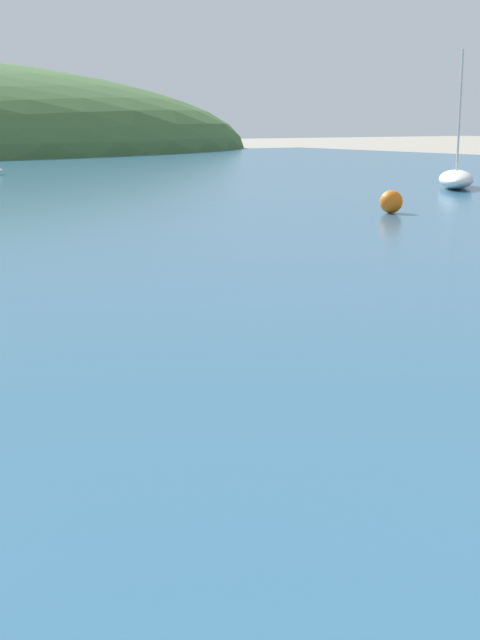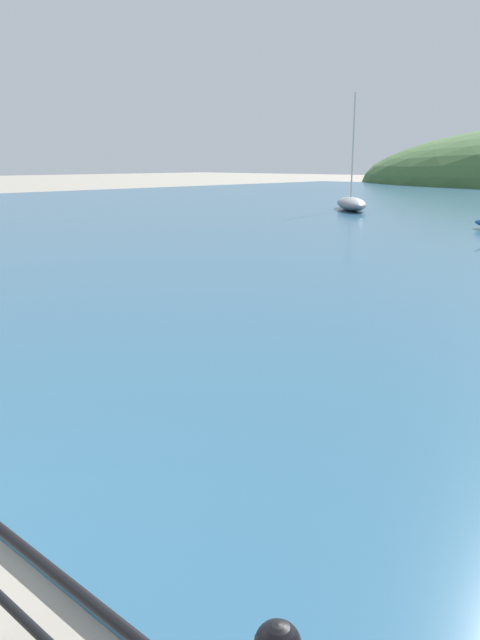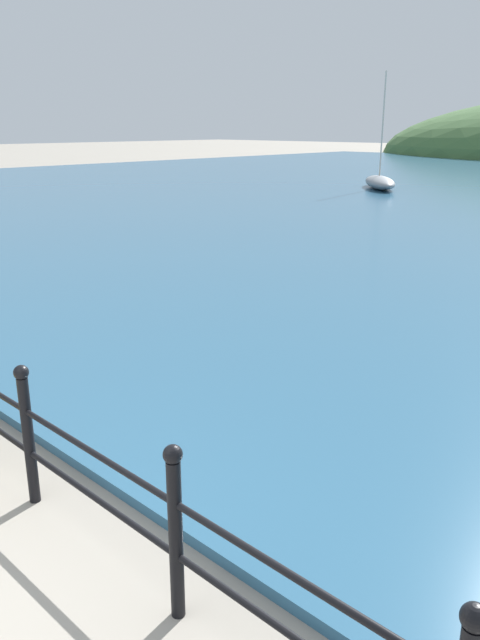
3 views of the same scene
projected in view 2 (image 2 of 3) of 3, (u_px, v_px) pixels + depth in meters
name	position (u px, v px, depth m)	size (l,w,h in m)	color
boat_twin_mast	(351.00, 203.00, 29.21)	(3.73, 3.94, 5.27)	gray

